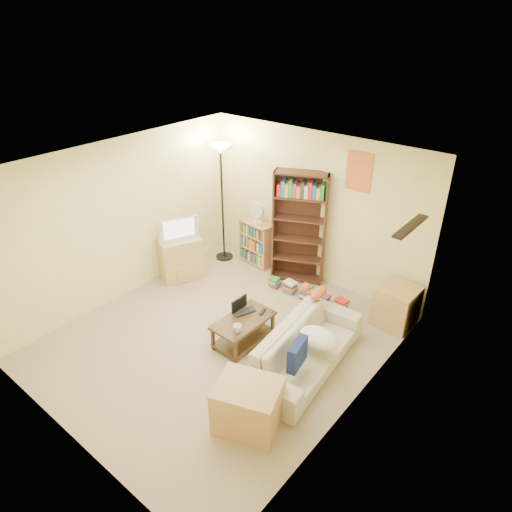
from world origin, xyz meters
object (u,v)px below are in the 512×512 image
(coffee_table, at_px, (243,328))
(television, at_px, (178,228))
(side_table, at_px, (396,306))
(tabby_cat, at_px, (316,292))
(desk_fan, at_px, (257,212))
(short_bookshelf, at_px, (256,243))
(laptop, at_px, (246,313))
(tv_stand, at_px, (180,257))
(mug, at_px, (237,328))
(sofa, at_px, (306,349))
(end_cabinet, at_px, (248,406))
(tall_bookshelf, at_px, (299,226))
(floor_lamp, at_px, (221,170))

(coffee_table, bearing_deg, television, 162.89)
(coffee_table, distance_m, side_table, 2.25)
(tabby_cat, height_order, desk_fan, desk_fan)
(side_table, bearing_deg, short_bookshelf, 177.81)
(laptop, relative_size, tv_stand, 0.52)
(laptop, xyz_separation_m, mug, (0.16, -0.37, 0.04))
(sofa, xyz_separation_m, tv_stand, (-2.92, 0.53, 0.08))
(sofa, bearing_deg, coffee_table, 92.68)
(end_cabinet, bearing_deg, mug, 137.02)
(sofa, height_order, mug, sofa)
(tall_bookshelf, xyz_separation_m, end_cabinet, (1.36, -2.91, -0.72))
(tv_stand, xyz_separation_m, tall_bookshelf, (1.59, 1.19, 0.64))
(laptop, distance_m, mug, 0.40)
(tv_stand, relative_size, side_table, 1.19)
(sofa, height_order, end_cabinet, end_cabinet)
(mug, distance_m, tv_stand, 2.29)
(mug, bearing_deg, desk_fan, 123.30)
(mug, relative_size, side_table, 0.24)
(laptop, distance_m, television, 2.08)
(mug, height_order, floor_lamp, floor_lamp)
(tabby_cat, height_order, mug, tabby_cat)
(mug, xyz_separation_m, television, (-2.10, 0.92, 0.48))
(sofa, height_order, floor_lamp, floor_lamp)
(sofa, bearing_deg, tabby_cat, 18.61)
(coffee_table, relative_size, mug, 6.07)
(tabby_cat, bearing_deg, desk_fan, 152.96)
(laptop, distance_m, side_table, 2.19)
(mug, distance_m, short_bookshelf, 2.51)
(tv_stand, height_order, short_bookshelf, short_bookshelf)
(tv_stand, relative_size, tall_bookshelf, 0.38)
(coffee_table, height_order, short_bookshelf, short_bookshelf)
(tall_bookshelf, bearing_deg, mug, -101.39)
(tv_stand, bearing_deg, desk_fan, 80.96)
(sofa, distance_m, short_bookshelf, 2.78)
(sofa, height_order, television, television)
(television, xyz_separation_m, floor_lamp, (0.12, 0.95, 0.77))
(floor_lamp, height_order, side_table, floor_lamp)
(sofa, height_order, short_bookshelf, short_bookshelf)
(desk_fan, relative_size, floor_lamp, 0.20)
(tabby_cat, xyz_separation_m, television, (-2.59, -0.19, 0.28))
(coffee_table, height_order, tv_stand, tv_stand)
(laptop, height_order, desk_fan, desk_fan)
(tv_stand, bearing_deg, laptop, 8.94)
(short_bookshelf, bearing_deg, tabby_cat, -21.73)
(short_bookshelf, xyz_separation_m, side_table, (2.71, -0.10, -0.09))
(coffee_table, bearing_deg, floor_lamp, 140.47)
(tall_bookshelf, distance_m, side_table, 1.96)
(tv_stand, distance_m, side_table, 3.58)
(mug, height_order, tv_stand, tv_stand)
(sofa, height_order, tall_bookshelf, tall_bookshelf)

